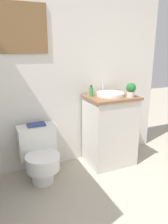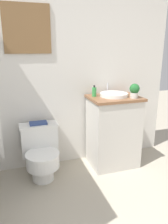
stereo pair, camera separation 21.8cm
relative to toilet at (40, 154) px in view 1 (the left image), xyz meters
The scene contains 7 objects.
wall_back 0.99m from the toilet, 96.25° to the left, with size 3.44×0.07×2.50m.
toilet is the anchor object (origin of this frame).
vanity 0.89m from the toilet, ahead, with size 0.60×0.46×0.87m.
sink 1.06m from the toilet, ahead, with size 0.33×0.36×0.13m.
soap_bottle 0.91m from the toilet, ahead, with size 0.05×0.05×0.13m.
potted_plant 1.25m from the toilet, ahead, with size 0.11×0.11×0.17m.
book_on_tank 0.32m from the toilet, 90.00° to the left, with size 0.19×0.11×0.02m.
Camera 1 is at (-0.40, -0.11, 1.42)m, focal length 35.00 mm.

